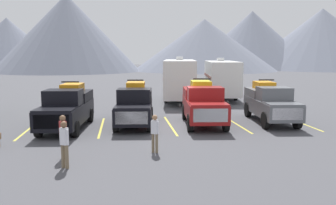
{
  "coord_description": "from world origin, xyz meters",
  "views": [
    {
      "loc": [
        -2.71,
        -19.62,
        4.1
      ],
      "look_at": [
        0.0,
        1.22,
        1.2
      ],
      "focal_mm": 37.7,
      "sensor_mm": 36.0,
      "label": 1
    }
  ],
  "objects": [
    {
      "name": "camper_trailer_a",
      "position": [
        2.21,
        10.43,
        2.04
      ],
      "size": [
        3.76,
        9.21,
        3.87
      ],
      "color": "white",
      "rests_on": "ground"
    },
    {
      "name": "person_b",
      "position": [
        -1.41,
        -5.35,
        0.93
      ],
      "size": [
        0.32,
        0.28,
        1.61
      ],
      "color": "#726047",
      "rests_on": "ground"
    },
    {
      "name": "pickup_truck_a",
      "position": [
        -5.76,
        0.24,
        1.18
      ],
      "size": [
        2.55,
        5.9,
        2.55
      ],
      "color": "black",
      "rests_on": "ground"
    },
    {
      "name": "person_a",
      "position": [
        -4.81,
        -6.93,
        1.0
      ],
      "size": [
        0.34,
        0.31,
        1.73
      ],
      "color": "#726047",
      "rests_on": "ground"
    },
    {
      "name": "pickup_truck_b",
      "position": [
        -2.01,
        0.74,
        1.17
      ],
      "size": [
        2.48,
        5.46,
        2.59
      ],
      "color": "black",
      "rests_on": "ground"
    },
    {
      "name": "lot_stripe_c",
      "position": [
        0.0,
        0.22,
        0.0
      ],
      "size": [
        0.12,
        5.5,
        0.01
      ],
      "primitive_type": "cube",
      "color": "gold",
      "rests_on": "ground"
    },
    {
      "name": "person_c",
      "position": [
        -5.04,
        -5.72,
        1.0
      ],
      "size": [
        0.32,
        0.33,
        1.74
      ],
      "color": "#726047",
      "rests_on": "ground"
    },
    {
      "name": "lot_stripe_b",
      "position": [
        -3.93,
        0.22,
        0.0
      ],
      "size": [
        0.12,
        5.5,
        0.01
      ],
      "primitive_type": "cube",
      "color": "gold",
      "rests_on": "ground"
    },
    {
      "name": "pickup_truck_c",
      "position": [
        1.96,
        0.32,
        1.24
      ],
      "size": [
        2.62,
        5.47,
        2.65
      ],
      "color": "maroon",
      "rests_on": "ground"
    },
    {
      "name": "lot_stripe_e",
      "position": [
        7.85,
        0.22,
        0.0
      ],
      "size": [
        0.12,
        5.5,
        0.01
      ],
      "primitive_type": "cube",
      "color": "gold",
      "rests_on": "ground"
    },
    {
      "name": "lot_stripe_d",
      "position": [
        3.93,
        0.22,
        0.0
      ],
      "size": [
        0.12,
        5.5,
        0.01
      ],
      "primitive_type": "cube",
      "color": "gold",
      "rests_on": "ground"
    },
    {
      "name": "camper_trailer_b",
      "position": [
        6.25,
        11.47,
        1.97
      ],
      "size": [
        3.68,
        8.77,
        3.74
      ],
      "color": "white",
      "rests_on": "ground"
    },
    {
      "name": "lot_stripe_a",
      "position": [
        -7.85,
        0.22,
        0.0
      ],
      "size": [
        0.12,
        5.5,
        0.01
      ],
      "primitive_type": "cube",
      "color": "gold",
      "rests_on": "ground"
    },
    {
      "name": "ground_plane",
      "position": [
        0.0,
        0.0,
        0.0
      ],
      "size": [
        240.0,
        240.0,
        0.0
      ],
      "primitive_type": "plane",
      "color": "#47474C"
    },
    {
      "name": "mountain_ridge",
      "position": [
        4.46,
        71.72,
        7.81
      ],
      "size": [
        143.7,
        47.47,
        17.96
      ],
      "color": "slate",
      "rests_on": "ground"
    },
    {
      "name": "pickup_truck_d",
      "position": [
        6.16,
        0.58,
        1.19
      ],
      "size": [
        2.5,
        5.72,
        2.53
      ],
      "color": "#595B60",
      "rests_on": "ground"
    }
  ]
}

